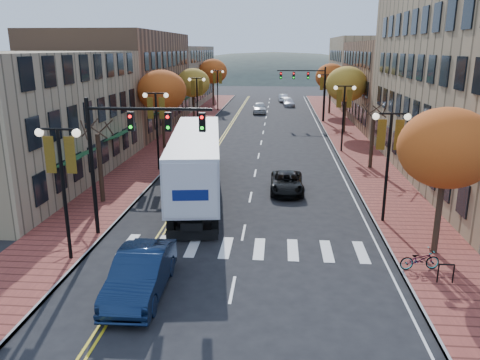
% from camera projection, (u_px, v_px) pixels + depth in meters
% --- Properties ---
extents(ground, '(200.00, 200.00, 0.00)m').
position_uv_depth(ground, '(237.00, 267.00, 20.50)').
color(ground, black).
rests_on(ground, ground).
extents(sidewalk_left, '(4.00, 85.00, 0.15)m').
position_uv_depth(sidewalk_left, '(182.00, 133.00, 52.35)').
color(sidewalk_left, brown).
rests_on(sidewalk_left, ground).
extents(sidewalk_right, '(4.00, 85.00, 0.15)m').
position_uv_depth(sidewalk_right, '(345.00, 135.00, 50.93)').
color(sidewalk_right, brown).
rests_on(sidewalk_right, ground).
extents(building_left_near, '(12.00, 22.00, 9.00)m').
position_uv_depth(building_left_near, '(14.00, 118.00, 33.07)').
color(building_left_near, '#9E8966').
rests_on(building_left_near, ground).
extents(building_left_mid, '(12.00, 24.00, 11.00)m').
position_uv_depth(building_left_mid, '(120.00, 81.00, 54.85)').
color(building_left_mid, brown).
rests_on(building_left_mid, ground).
extents(building_left_far, '(12.00, 26.00, 9.50)m').
position_uv_depth(building_left_far, '(169.00, 75.00, 79.03)').
color(building_left_far, '#9E8966').
rests_on(building_left_far, ground).
extents(building_right_mid, '(15.00, 24.00, 10.00)m').
position_uv_depth(building_right_mid, '(415.00, 83.00, 57.95)').
color(building_right_mid, brown).
rests_on(building_right_mid, ground).
extents(building_right_far, '(15.00, 20.00, 11.00)m').
position_uv_depth(building_right_far, '(379.00, 71.00, 78.91)').
color(building_right_far, '#9E8966').
rests_on(building_right_far, ground).
extents(tree_left_a, '(0.28, 0.28, 4.20)m').
position_uv_depth(tree_left_a, '(100.00, 168.00, 28.26)').
color(tree_left_a, '#382619').
rests_on(tree_left_a, sidewalk_left).
extents(tree_left_b, '(4.48, 4.48, 7.21)m').
position_uv_depth(tree_left_b, '(162.00, 91.00, 42.73)').
color(tree_left_b, '#382619').
rests_on(tree_left_b, sidewalk_left).
extents(tree_left_c, '(4.16, 4.16, 6.69)m').
position_uv_depth(tree_left_c, '(193.00, 83.00, 58.18)').
color(tree_left_c, '#382619').
rests_on(tree_left_c, sidewalk_left).
extents(tree_left_d, '(4.61, 4.61, 7.42)m').
position_uv_depth(tree_left_d, '(213.00, 71.00, 75.29)').
color(tree_left_d, '#382619').
rests_on(tree_left_d, sidewalk_left).
extents(tree_right_a, '(4.16, 4.16, 6.69)m').
position_uv_depth(tree_right_a, '(446.00, 148.00, 20.33)').
color(tree_right_a, '#382619').
rests_on(tree_right_a, sidewalk_right).
extents(tree_right_b, '(0.28, 0.28, 4.20)m').
position_uv_depth(tree_right_b, '(372.00, 141.00, 36.43)').
color(tree_right_b, '#382619').
rests_on(tree_right_b, sidewalk_right).
extents(tree_right_c, '(4.48, 4.48, 7.21)m').
position_uv_depth(tree_right_c, '(346.00, 84.00, 50.91)').
color(tree_right_c, '#382619').
rests_on(tree_right_c, sidewalk_right).
extents(tree_right_d, '(4.35, 4.35, 7.00)m').
position_uv_depth(tree_right_d, '(331.00, 77.00, 66.29)').
color(tree_right_d, '#382619').
rests_on(tree_right_d, sidewalk_right).
extents(lamp_left_a, '(1.96, 0.36, 6.05)m').
position_uv_depth(lamp_left_a, '(62.00, 169.00, 19.91)').
color(lamp_left_a, black).
rests_on(lamp_left_a, ground).
extents(lamp_left_b, '(1.96, 0.36, 6.05)m').
position_uv_depth(lamp_left_b, '(156.00, 116.00, 35.26)').
color(lamp_left_b, black).
rests_on(lamp_left_b, ground).
extents(lamp_left_c, '(1.96, 0.36, 6.05)m').
position_uv_depth(lamp_left_c, '(197.00, 94.00, 52.52)').
color(lamp_left_c, black).
rests_on(lamp_left_c, ground).
extents(lamp_left_d, '(1.96, 0.36, 6.05)m').
position_uv_depth(lamp_left_d, '(217.00, 82.00, 69.78)').
color(lamp_left_d, black).
rests_on(lamp_left_d, ground).
extents(lamp_right_a, '(1.96, 0.36, 6.05)m').
position_uv_depth(lamp_right_a, '(389.00, 146.00, 24.49)').
color(lamp_right_a, black).
rests_on(lamp_right_a, ground).
extents(lamp_right_b, '(1.96, 0.36, 6.05)m').
position_uv_depth(lamp_right_b, '(344.00, 106.00, 41.75)').
color(lamp_right_b, black).
rests_on(lamp_right_b, ground).
extents(lamp_right_c, '(1.96, 0.36, 6.05)m').
position_uv_depth(lamp_right_c, '(325.00, 89.00, 59.01)').
color(lamp_right_c, black).
rests_on(lamp_right_c, ground).
extents(traffic_mast_near, '(6.10, 0.35, 7.00)m').
position_uv_depth(traffic_mast_near, '(129.00, 142.00, 22.46)').
color(traffic_mast_near, black).
rests_on(traffic_mast_near, ground).
extents(traffic_mast_far, '(6.10, 0.34, 7.00)m').
position_uv_depth(traffic_mast_far, '(309.00, 83.00, 58.99)').
color(traffic_mast_far, black).
rests_on(traffic_mast_far, ground).
extents(semi_truck, '(4.97, 17.32, 4.28)m').
position_uv_depth(semi_truck, '(197.00, 157.00, 30.11)').
color(semi_truck, black).
rests_on(semi_truck, ground).
extents(navy_sedan, '(1.95, 5.31, 1.74)m').
position_uv_depth(navy_sedan, '(141.00, 274.00, 18.02)').
color(navy_sedan, '#0D1C37').
rests_on(navy_sedan, ground).
extents(black_suv, '(2.16, 4.65, 1.29)m').
position_uv_depth(black_suv, '(287.00, 183.00, 31.02)').
color(black_suv, black).
rests_on(black_suv, ground).
extents(car_far_white, '(2.18, 4.89, 1.63)m').
position_uv_depth(car_far_white, '(259.00, 108.00, 68.40)').
color(car_far_white, silver).
rests_on(car_far_white, ground).
extents(car_far_silver, '(2.01, 4.33, 1.22)m').
position_uv_depth(car_far_silver, '(289.00, 103.00, 76.33)').
color(car_far_silver, '#B5B4BC').
rests_on(car_far_silver, ground).
extents(car_far_oncoming, '(1.84, 4.33, 1.39)m').
position_uv_depth(car_far_oncoming, '(283.00, 98.00, 82.95)').
color(car_far_oncoming, '#B8B8C0').
rests_on(car_far_oncoming, ground).
extents(bicycle, '(1.79, 0.87, 0.90)m').
position_uv_depth(bicycle, '(420.00, 259.00, 19.85)').
color(bicycle, gray).
rests_on(bicycle, sidewalk_right).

